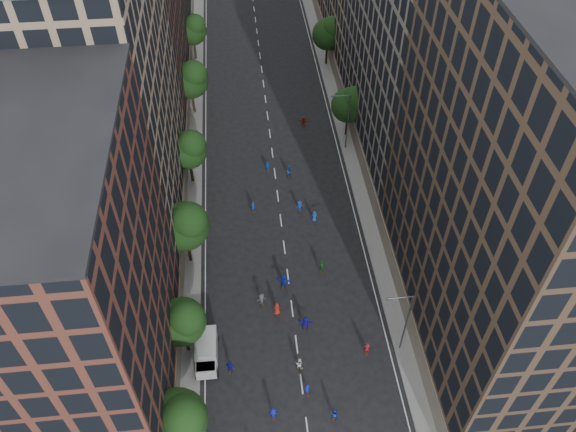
% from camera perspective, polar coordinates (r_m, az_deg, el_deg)
% --- Properties ---
extents(ground, '(240.00, 240.00, 0.00)m').
position_cam_1_polar(ground, '(77.10, -1.31, 4.10)').
color(ground, black).
rests_on(ground, ground).
extents(sidewalk_left, '(4.00, 105.00, 0.15)m').
position_cam_1_polar(sidewalk_left, '(83.08, -10.09, 6.96)').
color(sidewalk_left, slate).
rests_on(sidewalk_left, ground).
extents(sidewalk_right, '(4.00, 105.00, 0.15)m').
position_cam_1_polar(sidewalk_right, '(84.23, 6.49, 8.04)').
color(sidewalk_right, slate).
rests_on(sidewalk_right, ground).
extents(bldg_left_a, '(14.00, 22.00, 30.00)m').
position_cam_1_polar(bldg_left_a, '(48.48, -21.67, -7.23)').
color(bldg_left_a, '#5A2D22').
rests_on(bldg_left_a, ground).
extents(bldg_left_b, '(14.00, 26.00, 34.00)m').
position_cam_1_polar(bldg_left_b, '(64.41, -18.60, 11.12)').
color(bldg_left_b, '#8F775D').
rests_on(bldg_left_b, ground).
extents(bldg_left_c, '(14.00, 20.00, 28.00)m').
position_cam_1_polar(bldg_left_c, '(85.45, -16.07, 18.25)').
color(bldg_left_c, '#5A2D22').
rests_on(bldg_left_c, ground).
extents(bldg_right_a, '(14.00, 30.00, 36.00)m').
position_cam_1_polar(bldg_right_a, '(51.86, 22.28, 1.73)').
color(bldg_right_a, '#463425').
rests_on(bldg_right_a, ground).
extents(bldg_right_b, '(14.00, 28.00, 33.00)m').
position_cam_1_polar(bldg_right_b, '(74.24, 13.62, 16.62)').
color(bldg_right_b, '#696156').
rests_on(bldg_right_b, ground).
extents(tree_left_0, '(5.20, 5.20, 8.83)m').
position_cam_1_polar(tree_left_0, '(50.58, -11.00, -19.56)').
color(tree_left_0, black).
rests_on(tree_left_0, ground).
extents(tree_left_1, '(4.80, 4.80, 8.21)m').
position_cam_1_polar(tree_left_1, '(55.87, -10.60, -10.39)').
color(tree_left_1, black).
rests_on(tree_left_1, ground).
extents(tree_left_2, '(5.60, 5.60, 9.45)m').
position_cam_1_polar(tree_left_2, '(62.77, -10.35, -0.87)').
color(tree_left_2, black).
rests_on(tree_left_2, ground).
extents(tree_left_3, '(5.00, 5.00, 8.58)m').
position_cam_1_polar(tree_left_3, '(73.47, -10.03, 6.78)').
color(tree_left_3, black).
rests_on(tree_left_3, ground).
extents(tree_left_4, '(5.40, 5.40, 9.08)m').
position_cam_1_polar(tree_left_4, '(86.36, -9.80, 13.58)').
color(tree_left_4, black).
rests_on(tree_left_4, ground).
extents(tree_left_5, '(4.80, 4.80, 8.33)m').
position_cam_1_polar(tree_left_5, '(100.49, -9.59, 18.22)').
color(tree_left_5, black).
rests_on(tree_left_5, ground).
extents(tree_right_a, '(5.00, 5.00, 8.39)m').
position_cam_1_polar(tree_right_a, '(81.13, 6.34, 11.28)').
color(tree_right_a, black).
rests_on(tree_right_a, ground).
extents(tree_right_b, '(5.20, 5.20, 8.83)m').
position_cam_1_polar(tree_right_b, '(97.78, 4.19, 18.09)').
color(tree_right_b, black).
rests_on(tree_right_b, ground).
extents(streetlamp_near, '(2.64, 0.22, 9.06)m').
position_cam_1_polar(streetlamp_near, '(56.58, 11.78, -10.31)').
color(streetlamp_near, '#595B60').
rests_on(streetlamp_near, ground).
extents(streetlamp_far, '(2.64, 0.22, 9.06)m').
position_cam_1_polar(streetlamp_far, '(78.93, 5.95, 9.80)').
color(streetlamp_far, '#595B60').
rests_on(streetlamp_far, ground).
extents(cargo_van, '(2.36, 4.89, 2.58)m').
position_cam_1_polar(cargo_van, '(58.59, -8.29, -13.48)').
color(cargo_van, '#B7B7B9').
rests_on(cargo_van, ground).
extents(skater_1, '(0.66, 0.52, 1.60)m').
position_cam_1_polar(skater_1, '(56.71, 1.97, -17.19)').
color(skater_1, '#1620B9').
rests_on(skater_1, ground).
extents(skater_2, '(0.91, 0.82, 1.54)m').
position_cam_1_polar(skater_2, '(55.82, 4.73, -19.39)').
color(skater_2, '#153EB1').
rests_on(skater_2, ground).
extents(skater_3, '(1.06, 0.64, 1.60)m').
position_cam_1_polar(skater_3, '(55.64, -1.49, -19.43)').
color(skater_3, '#121995').
rests_on(skater_3, ground).
extents(skater_4, '(1.13, 0.82, 1.77)m').
position_cam_1_polar(skater_4, '(58.00, -5.90, -14.99)').
color(skater_4, '#1613A1').
rests_on(skater_4, ground).
extents(skater_5, '(1.80, 1.05, 1.85)m').
position_cam_1_polar(skater_5, '(60.33, 1.75, -10.84)').
color(skater_5, '#1C15B1').
rests_on(skater_5, ground).
extents(skater_6, '(0.91, 0.64, 1.77)m').
position_cam_1_polar(skater_6, '(61.38, -1.12, -9.42)').
color(skater_6, maroon).
rests_on(skater_6, ground).
extents(skater_7, '(0.64, 0.44, 1.69)m').
position_cam_1_polar(skater_7, '(59.35, 8.03, -13.17)').
color(skater_7, maroon).
rests_on(skater_7, ground).
extents(skater_8, '(0.96, 0.87, 1.60)m').
position_cam_1_polar(skater_8, '(57.99, 1.14, -14.77)').
color(skater_8, white).
rests_on(skater_8, ground).
extents(skater_9, '(1.12, 0.76, 1.60)m').
position_cam_1_polar(skater_9, '(62.28, -2.70, -8.45)').
color(skater_9, '#45464B').
rests_on(skater_9, ground).
extents(skater_10, '(1.07, 0.48, 1.80)m').
position_cam_1_polar(skater_10, '(64.96, 3.44, -5.19)').
color(skater_10, '#1B5C20').
rests_on(skater_10, ground).
extents(skater_11, '(1.87, 1.03, 1.92)m').
position_cam_1_polar(skater_11, '(63.47, -0.44, -6.67)').
color(skater_11, '#152AB0').
rests_on(skater_11, ground).
extents(skater_12, '(0.79, 0.53, 1.60)m').
position_cam_1_polar(skater_12, '(70.41, 2.70, -0.07)').
color(skater_12, '#154EAD').
rests_on(skater_12, ground).
extents(skater_13, '(0.70, 0.54, 1.70)m').
position_cam_1_polar(skater_13, '(71.62, -3.57, 0.93)').
color(skater_13, '#13379A').
rests_on(skater_13, ground).
extents(skater_14, '(0.92, 0.75, 1.77)m').
position_cam_1_polar(skater_14, '(76.43, 0.02, 4.55)').
color(skater_14, '#143EA8').
rests_on(skater_14, ground).
extents(skater_15, '(1.15, 0.88, 1.57)m').
position_cam_1_polar(skater_15, '(71.66, 1.17, 0.99)').
color(skater_15, '#1539AF').
rests_on(skater_15, ground).
extents(skater_16, '(0.96, 0.43, 1.61)m').
position_cam_1_polar(skater_16, '(77.36, -2.07, 5.04)').
color(skater_16, blue).
rests_on(skater_16, ground).
extents(skater_17, '(1.49, 0.75, 1.54)m').
position_cam_1_polar(skater_17, '(85.41, 1.57, 9.54)').
color(skater_17, maroon).
rests_on(skater_17, ground).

